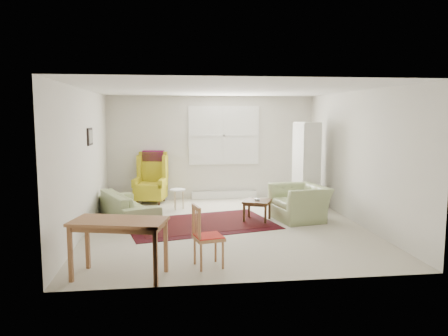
{
  "coord_description": "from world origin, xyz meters",
  "views": [
    {
      "loc": [
        -1.02,
        -7.83,
        2.06
      ],
      "look_at": [
        0.0,
        0.3,
        1.05
      ],
      "focal_mm": 35.0,
      "sensor_mm": 36.0,
      "label": 1
    }
  ],
  "objects": [
    {
      "name": "sofa",
      "position": [
        -1.85,
        0.8,
        0.37
      ],
      "size": [
        1.38,
        1.96,
        0.74
      ],
      "primitive_type": "imported",
      "rotation": [
        0.0,
        0.0,
        1.98
      ],
      "color": "#93A16B",
      "rests_on": "ground"
    },
    {
      "name": "armchair",
      "position": [
        1.5,
        0.32,
        0.41
      ],
      "size": [
        1.1,
        1.2,
        0.81
      ],
      "primitive_type": "imported",
      "rotation": [
        0.0,
        0.0,
        -1.37
      ],
      "color": "#93A16B",
      "rests_on": "ground"
    },
    {
      "name": "room",
      "position": [
        0.02,
        0.21,
        1.26
      ],
      "size": [
        5.04,
        5.54,
        2.51
      ],
      "color": "#BEB6A2",
      "rests_on": "ground"
    },
    {
      "name": "cabinet",
      "position": [
        1.99,
        1.47,
        0.95
      ],
      "size": [
        0.43,
        0.77,
        1.89
      ],
      "primitive_type": null,
      "rotation": [
        0.0,
        0.0,
        0.04
      ],
      "color": "silver",
      "rests_on": "ground"
    },
    {
      "name": "wingback_chair",
      "position": [
        -1.47,
        2.35,
        0.6
      ],
      "size": [
        0.83,
        0.86,
        1.21
      ],
      "primitive_type": null,
      "rotation": [
        0.0,
        0.0,
        -0.21
      ],
      "color": "gold",
      "rests_on": "ground"
    },
    {
      "name": "coffee_table",
      "position": [
        0.65,
        0.34,
        0.2
      ],
      "size": [
        0.65,
        0.65,
        0.41
      ],
      "primitive_type": null,
      "rotation": [
        0.0,
        0.0,
        -0.41
      ],
      "color": "#432914",
      "rests_on": "ground"
    },
    {
      "name": "desk_chair",
      "position": [
        -0.51,
        -2.12,
        0.43
      ],
      "size": [
        0.45,
        0.45,
        0.86
      ],
      "primitive_type": null,
      "rotation": [
        0.0,
        0.0,
        1.79
      ],
      "color": "#9F6940",
      "rests_on": "ground"
    },
    {
      "name": "stool",
      "position": [
        -0.86,
        1.58,
        0.22
      ],
      "size": [
        0.35,
        0.35,
        0.45
      ],
      "primitive_type": null,
      "rotation": [
        0.0,
        0.0,
        0.05
      ],
      "color": "white",
      "rests_on": "ground"
    },
    {
      "name": "desk",
      "position": [
        -1.67,
        -2.35,
        0.37
      ],
      "size": [
        1.28,
        0.86,
        0.74
      ],
      "primitive_type": null,
      "rotation": [
        0.0,
        0.0,
        -0.25
      ],
      "color": "#9F6940",
      "rests_on": "ground"
    },
    {
      "name": "rug",
      "position": [
        -0.46,
        0.19,
        0.01
      ],
      "size": [
        3.01,
        2.3,
        0.03
      ],
      "primitive_type": null,
      "rotation": [
        0.0,
        0.0,
        0.23
      ],
      "color": "black",
      "rests_on": "ground"
    }
  ]
}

